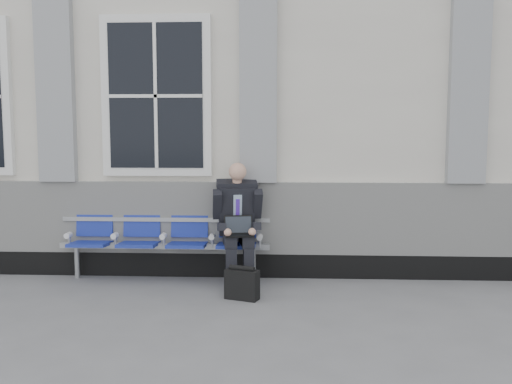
{
  "coord_description": "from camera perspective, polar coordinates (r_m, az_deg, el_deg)",
  "views": [
    {
      "loc": [
        1.92,
        -5.53,
        1.84
      ],
      "look_at": [
        1.6,
        0.9,
        1.14
      ],
      "focal_mm": 40.0,
      "sensor_mm": 36.0,
      "label": 1
    }
  ],
  "objects": [
    {
      "name": "ground",
      "position": [
        6.14,
        -15.84,
        -11.45
      ],
      "size": [
        70.0,
        70.0,
        0.0
      ],
      "primitive_type": "plane",
      "color": "slate",
      "rests_on": "ground"
    },
    {
      "name": "station_building",
      "position": [
        9.22,
        -9.38,
        8.52
      ],
      "size": [
        14.4,
        4.4,
        4.49
      ],
      "color": "silver",
      "rests_on": "ground"
    },
    {
      "name": "bench",
      "position": [
        7.13,
        -9.15,
        -4.26
      ],
      "size": [
        2.6,
        0.47,
        0.91
      ],
      "color": "#9EA0A3",
      "rests_on": "ground"
    },
    {
      "name": "businessman",
      "position": [
        6.83,
        -1.84,
        -2.69
      ],
      "size": [
        0.63,
        0.84,
        1.45
      ],
      "color": "black",
      "rests_on": "ground"
    },
    {
      "name": "briefcase",
      "position": [
        6.28,
        -1.41,
        -9.16
      ],
      "size": [
        0.39,
        0.27,
        0.37
      ],
      "color": "black",
      "rests_on": "ground"
    }
  ]
}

